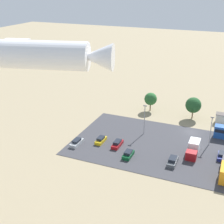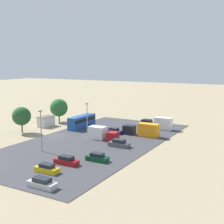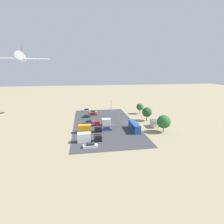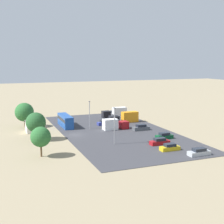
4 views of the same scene
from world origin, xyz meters
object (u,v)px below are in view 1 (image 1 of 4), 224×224
parked_car_0 (222,156)px  parked_car_1 (173,161)px  parked_car_2 (117,144)px  parked_car_4 (77,142)px  parked_car_3 (128,154)px  parked_car_5 (101,140)px  parked_truck_0 (193,149)px  shed_building (224,119)px

parked_car_0 → parked_car_1: parked_car_1 is taller
parked_car_2 → parked_car_4: (10.08, 3.29, -0.02)m
parked_car_0 → parked_car_1: 12.52m
parked_car_1 → parked_car_3: (10.62, 1.05, -0.04)m
parked_car_1 → parked_car_4: bearing=1.2°
parked_car_0 → parked_car_2: (25.35, 4.28, 0.02)m
parked_car_0 → parked_car_3: parked_car_3 is taller
parked_car_5 → parked_car_2: bearing=176.0°
parked_car_0 → parked_car_5: 30.45m
parked_car_5 → parked_truck_0: size_ratio=0.60×
parked_car_4 → parked_car_0: bearing=-167.9°
shed_building → parked_car_0: bearing=93.1°
parked_car_1 → parked_car_0: bearing=-145.8°
parked_truck_0 → parked_car_3: bearing=28.1°
shed_building → parked_car_3: bearing=56.2°
parked_car_0 → parked_car_4: 36.23m
shed_building → parked_car_0: shed_building is taller
parked_car_0 → shed_building: bearing=-86.9°
parked_car_5 → parked_truck_0: (-23.45, -3.45, 0.76)m
shed_building → parked_car_5: size_ratio=1.20×
parked_car_3 → parked_car_5: 10.11m
shed_building → parked_car_4: bearing=40.3°
shed_building → parked_car_4: 44.95m
parked_car_1 → parked_car_2: parked_car_1 is taller
parked_car_0 → parked_truck_0: size_ratio=0.58×
parked_car_1 → parked_car_2: bearing=-10.4°
parked_car_1 → parked_car_5: 20.08m
parked_car_2 → parked_car_4: bearing=18.1°
parked_car_2 → parked_car_5: bearing=-4.0°
shed_building → parked_car_0: size_ratio=1.24×
parked_car_1 → parked_car_3: bearing=5.6°
parked_car_2 → parked_car_3: size_ratio=1.10×
parked_car_0 → parked_truck_0: 6.81m
parked_car_4 → parked_car_1: bearing=-178.8°
shed_building → parked_truck_0: size_ratio=0.72×
parked_car_1 → parked_car_4: parked_car_1 is taller
shed_building → parked_car_2: size_ratio=1.12×
parked_car_3 → parked_car_2: bearing=139.0°
parked_car_1 → parked_car_2: size_ratio=1.01×
parked_car_4 → parked_truck_0: size_ratio=0.65×
shed_building → parked_car_1: bearing=72.2°
parked_car_0 → parked_car_2: 25.71m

